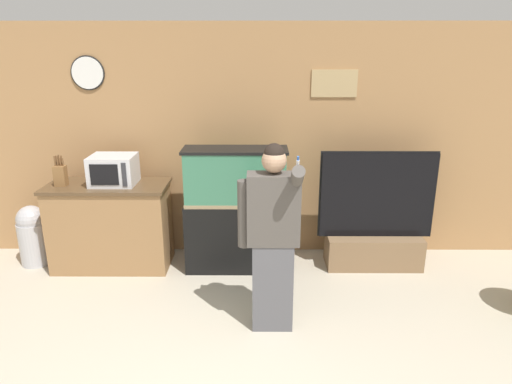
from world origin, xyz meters
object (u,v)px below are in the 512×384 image
knife_block (60,175)px  aquarium_on_stand (236,210)px  microwave (114,170)px  counter_island (111,225)px  person_standing (272,237)px  trash_bin (33,234)px  tv_on_stand (374,234)px

knife_block → aquarium_on_stand: size_ratio=0.24×
aquarium_on_stand → microwave: bearing=177.1°
counter_island → person_standing: 2.11m
counter_island → person_standing: (1.73, -1.16, 0.38)m
microwave → knife_block: bearing=-173.3°
counter_island → microwave: 0.63m
knife_block → trash_bin: 0.85m
counter_island → knife_block: (-0.46, -0.05, 0.59)m
aquarium_on_stand → tv_on_stand: bearing=2.5°
tv_on_stand → person_standing: bearing=-134.7°
counter_island → knife_block: size_ratio=3.99×
knife_block → counter_island: bearing=6.3°
microwave → tv_on_stand: bearing=0.0°
knife_block → aquarium_on_stand: aquarium_on_stand is taller
counter_island → aquarium_on_stand: 1.39m
knife_block → tv_on_stand: 3.42m
counter_island → tv_on_stand: bearing=0.3°
knife_block → trash_bin: knife_block is taller
person_standing → trash_bin: 2.93m
microwave → knife_block: 0.55m
aquarium_on_stand → person_standing: bearing=-72.3°
knife_block → aquarium_on_stand: (1.83, -0.00, -0.39)m
aquarium_on_stand → tv_on_stand: (1.52, 0.07, -0.30)m
microwave → person_standing: 2.04m
counter_island → knife_block: 0.75m
aquarium_on_stand → counter_island: bearing=177.8°
person_standing → trash_bin: size_ratio=2.39×
trash_bin → microwave: bearing=-1.9°
aquarium_on_stand → trash_bin: (-2.27, 0.10, -0.33)m
tv_on_stand → trash_bin: bearing=179.5°
aquarium_on_stand → knife_block: bearing=180.0°
knife_block → tv_on_stand: tv_on_stand is taller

